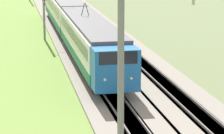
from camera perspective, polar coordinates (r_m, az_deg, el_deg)
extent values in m
cube|color=gray|center=(61.80, -4.97, 4.03)|extent=(240.00, 4.40, 0.30)
cube|color=gray|center=(62.37, -1.12, 4.16)|extent=(240.00, 4.40, 0.30)
cube|color=#4C4238|center=(61.80, -4.97, 4.03)|extent=(240.00, 1.57, 0.30)
cube|color=gray|center=(61.72, -5.47, 4.21)|extent=(240.00, 0.07, 0.15)
cube|color=gray|center=(61.83, -4.48, 4.25)|extent=(240.00, 0.07, 0.15)
cube|color=#4C4238|center=(62.37, -1.12, 4.16)|extent=(240.00, 1.57, 0.30)
cube|color=gray|center=(62.25, -1.61, 4.35)|extent=(240.00, 0.07, 0.15)
cube|color=gray|center=(62.43, -0.64, 4.38)|extent=(240.00, 0.07, 0.15)
cube|color=olive|center=(61.50, -9.96, 3.74)|extent=(240.00, 8.85, 0.12)
cube|color=blue|center=(33.10, 0.36, -0.20)|extent=(1.82, 2.87, 2.65)
cube|color=black|center=(32.64, 0.46, 1.21)|extent=(1.31, 2.39, 0.80)
sphere|color=#F2EAC6|center=(32.23, -0.77, -1.37)|extent=(0.20, 0.20, 0.20)
sphere|color=#F2EAC6|center=(32.55, 2.07, -1.23)|extent=(0.20, 0.20, 0.20)
cube|color=#196B47|center=(43.28, -2.34, 1.72)|extent=(18.93, 2.99, 0.74)
cube|color=silver|center=(43.04, -2.36, 3.45)|extent=(18.93, 2.99, 1.91)
cube|color=black|center=(43.01, -2.36, 3.65)|extent=(17.41, 3.01, 0.80)
cube|color=#515156|center=(42.87, -2.37, 4.87)|extent=(18.93, 2.75, 0.25)
cube|color=black|center=(43.42, -2.34, 0.88)|extent=(17.98, 2.54, 0.55)
cylinder|color=black|center=(35.94, -1.33, -1.49)|extent=(0.86, 0.12, 0.86)
cylinder|color=black|center=(36.13, 0.34, -1.41)|extent=(0.86, 0.12, 0.86)
cube|color=#196B47|center=(63.29, -5.16, 5.36)|extent=(20.75, 2.99, 0.74)
cube|color=silver|center=(63.12, -5.18, 6.55)|extent=(20.75, 2.99, 1.91)
cube|color=black|center=(63.10, -5.18, 6.69)|extent=(19.09, 3.01, 0.80)
cube|color=black|center=(63.38, -5.14, 4.78)|extent=(19.72, 2.54, 0.55)
cylinder|color=black|center=(45.54, -3.14, 6.22)|extent=(0.06, 0.33, 1.08)
cylinder|color=black|center=(45.58, -2.70, 6.23)|extent=(0.06, 0.33, 1.08)
cube|color=black|center=(36.27, -0.49, -2.79)|extent=(0.10, 0.10, 0.00)
cylinder|color=slate|center=(17.58, 0.94, -4.57)|extent=(0.22, 0.22, 9.31)
cylinder|color=#B2ADA8|center=(17.49, 8.76, 7.11)|extent=(0.10, 0.10, 0.30)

